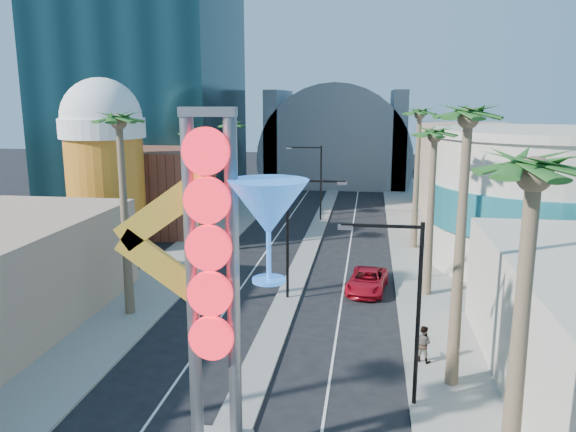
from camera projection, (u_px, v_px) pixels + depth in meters
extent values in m
cube|color=gray|center=(210.00, 238.00, 52.33)|extent=(5.00, 100.00, 0.15)
cube|color=gray|center=(418.00, 245.00, 49.62)|extent=(5.00, 100.00, 0.15)
cube|color=gray|center=(315.00, 234.00, 53.88)|extent=(1.60, 84.00, 0.15)
cube|color=brown|center=(154.00, 189.00, 55.35)|extent=(10.00, 10.00, 8.00)
cube|color=tan|center=(473.00, 172.00, 60.27)|extent=(10.00, 20.00, 10.00)
cylinder|color=#D05B1B|center=(107.00, 192.00, 47.54)|extent=(6.40, 6.40, 10.00)
cylinder|color=white|center=(102.00, 128.00, 46.43)|extent=(7.00, 7.00, 1.60)
sphere|color=white|center=(102.00, 118.00, 46.27)|extent=(6.60, 6.60, 6.60)
cylinder|color=#BCB79F|center=(541.00, 203.00, 42.56)|extent=(16.00, 16.00, 10.00)
cylinder|color=teal|center=(541.00, 203.00, 42.56)|extent=(16.60, 16.60, 3.00)
cylinder|color=#BCB79F|center=(548.00, 133.00, 41.47)|extent=(16.60, 16.60, 0.60)
cylinder|color=slate|center=(337.00, 157.00, 85.99)|extent=(22.00, 16.00, 22.00)
cube|color=slate|center=(279.00, 137.00, 86.66)|extent=(2.00, 16.00, 14.00)
cube|color=slate|center=(397.00, 138.00, 84.10)|extent=(2.00, 16.00, 14.00)
cylinder|color=slate|center=(193.00, 291.00, 18.77)|extent=(0.44, 0.44, 12.00)
cylinder|color=slate|center=(233.00, 293.00, 18.57)|extent=(0.44, 0.44, 12.00)
cube|color=slate|center=(208.00, 112.00, 17.46)|extent=(1.80, 0.50, 0.30)
cylinder|color=red|center=(206.00, 151.00, 17.37)|extent=(1.50, 0.25, 1.50)
cylinder|color=red|center=(207.00, 200.00, 17.68)|extent=(1.50, 0.25, 1.50)
cylinder|color=red|center=(209.00, 248.00, 18.00)|extent=(1.50, 0.25, 1.50)
cylinder|color=red|center=(210.00, 294.00, 18.32)|extent=(1.50, 0.25, 1.50)
cylinder|color=red|center=(211.00, 338.00, 18.64)|extent=(1.50, 0.25, 1.50)
cube|color=yellow|center=(163.00, 211.00, 18.34)|extent=(3.47, 0.25, 2.80)
cube|color=yellow|center=(166.00, 269.00, 18.76)|extent=(3.47, 0.25, 2.80)
cone|color=#2979EB|center=(268.00, 208.00, 17.80)|extent=(2.60, 2.60, 1.80)
cylinder|color=#2979EB|center=(269.00, 256.00, 18.13)|extent=(0.16, 0.16, 1.60)
cylinder|color=#2979EB|center=(269.00, 280.00, 18.30)|extent=(1.10, 1.10, 0.12)
cylinder|color=black|center=(287.00, 240.00, 35.65)|extent=(0.18, 0.18, 8.00)
cube|color=black|center=(316.00, 181.00, 34.61)|extent=(3.60, 0.12, 0.12)
cube|color=slate|center=(342.00, 183.00, 34.40)|extent=(0.60, 0.25, 0.18)
cylinder|color=black|center=(321.00, 184.00, 58.88)|extent=(0.18, 0.18, 8.00)
cube|color=black|center=(304.00, 147.00, 58.36)|extent=(3.60, 0.12, 0.12)
cube|color=slate|center=(289.00, 148.00, 58.61)|extent=(0.60, 0.25, 0.18)
cylinder|color=black|center=(418.00, 317.00, 23.00)|extent=(0.18, 0.18, 8.00)
cube|color=black|center=(381.00, 226.00, 22.45)|extent=(3.24, 0.12, 0.12)
cube|color=slate|center=(345.00, 227.00, 22.68)|extent=(0.60, 0.25, 0.18)
cylinder|color=brown|center=(125.00, 222.00, 32.69)|extent=(0.40, 0.40, 11.50)
sphere|color=#17451A|center=(119.00, 122.00, 31.51)|extent=(2.40, 2.40, 2.40)
cylinder|color=brown|center=(198.00, 195.00, 46.40)|extent=(0.40, 0.40, 10.00)
sphere|color=#17451A|center=(196.00, 134.00, 45.37)|extent=(2.40, 2.40, 2.40)
cylinder|color=brown|center=(233.00, 175.00, 58.02)|extent=(0.40, 0.40, 10.00)
sphere|color=#17451A|center=(232.00, 127.00, 56.99)|extent=(2.40, 2.40, 2.40)
cylinder|color=brown|center=(515.00, 383.00, 14.69)|extent=(0.40, 0.40, 11.00)
sphere|color=#17451A|center=(534.00, 175.00, 13.56)|extent=(2.40, 2.40, 2.40)
cylinder|color=brown|center=(459.00, 259.00, 24.27)|extent=(0.40, 0.40, 12.00)
sphere|color=#17451A|center=(468.00, 118.00, 23.04)|extent=(2.40, 2.40, 2.40)
cylinder|color=brown|center=(430.00, 218.00, 36.04)|extent=(0.40, 0.40, 10.50)
sphere|color=#17451A|center=(435.00, 136.00, 34.97)|extent=(2.40, 2.40, 2.40)
cylinder|color=brown|center=(416.00, 183.00, 47.56)|extent=(0.40, 0.40, 11.50)
sphere|color=#17451A|center=(420.00, 114.00, 46.38)|extent=(2.40, 2.40, 2.40)
imported|color=#B50D1E|center=(367.00, 281.00, 37.90)|extent=(3.08, 5.53, 1.46)
imported|color=gray|center=(423.00, 344.00, 27.41)|extent=(1.10, 1.02, 1.82)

